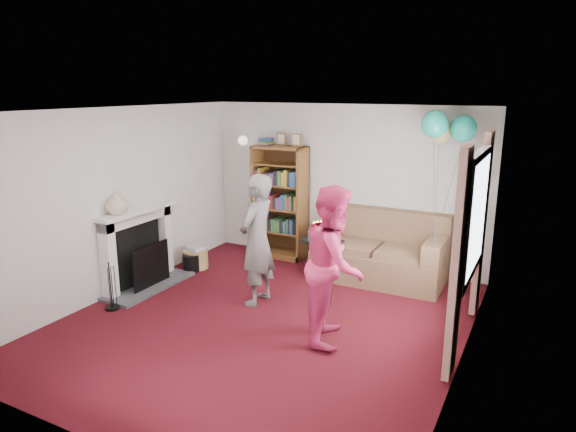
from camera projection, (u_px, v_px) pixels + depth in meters
The scene contains 16 objects.
ground at pixel (264, 321), 6.18m from camera, with size 5.00×5.00×0.00m, color #35080C.
wall_back at pixel (344, 185), 8.04m from camera, with size 4.50×0.02×2.50m, color silver.
wall_left at pixel (118, 202), 6.89m from camera, with size 0.02×5.00×2.50m, color silver.
wall_right at pixel (469, 249), 4.87m from camera, with size 0.02×5.00×2.50m, color silver.
ceiling at pixel (262, 110), 5.57m from camera, with size 4.50×5.00×0.01m, color white.
fireplace at pixel (141, 252), 7.16m from camera, with size 0.55×1.80×1.12m.
window_bay at pixel (472, 237), 5.42m from camera, with size 0.14×2.02×2.20m.
wall_sconce at pixel (243, 140), 8.54m from camera, with size 0.16×0.23×0.16m.
bookcase at pixel (281, 203), 8.39m from camera, with size 0.87×0.42×2.04m.
sofa at pixel (381, 254), 7.53m from camera, with size 1.84×0.98×0.98m.
wicker_basket at pixel (196, 258), 7.98m from camera, with size 0.39×0.39×0.35m.
person_striped at pixel (257, 240), 6.54m from camera, with size 0.62×0.41×1.70m, color black.
person_magenta at pixel (334, 264), 5.58m from camera, with size 0.85×0.66×1.75m, color #CD295E.
birthday_cake at pixel (322, 236), 5.85m from camera, with size 0.37×0.37×0.22m.
balloons at pixel (446, 128), 6.74m from camera, with size 0.68×0.73×1.77m.
mantel_vase at pixel (117, 203), 6.69m from camera, with size 0.29×0.29×0.30m, color beige.
Camera 1 is at (2.87, -4.91, 2.75)m, focal length 32.00 mm.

